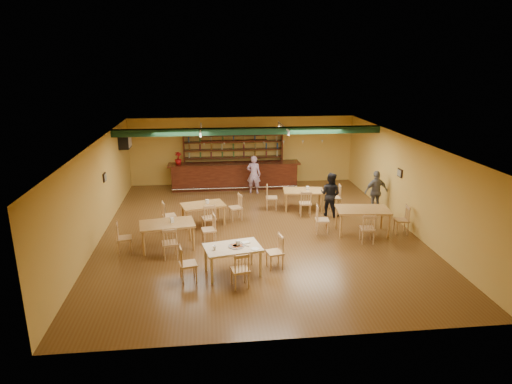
{
  "coord_description": "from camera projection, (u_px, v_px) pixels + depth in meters",
  "views": [
    {
      "loc": [
        -1.53,
        -13.66,
        5.42
      ],
      "look_at": [
        0.02,
        0.6,
        1.15
      ],
      "focal_mm": 31.23,
      "sensor_mm": 36.0,
      "label": 1
    }
  ],
  "objects": [
    {
      "name": "poinsettia",
      "position": [
        178.0,
        158.0,
        18.94
      ],
      "size": [
        0.38,
        0.38,
        0.53
      ],
      "primitive_type": "imported",
      "rotation": [
        0.0,
        0.0,
        0.35
      ],
      "color": "maroon",
      "rests_on": "bar_counter"
    },
    {
      "name": "track_rail_left",
      "position": [
        201.0,
        128.0,
        16.94
      ],
      "size": [
        0.05,
        2.5,
        0.05
      ],
      "primitive_type": "cube",
      "color": "silver",
      "rests_on": "ceiling"
    },
    {
      "name": "patron_right_b",
      "position": [
        376.0,
        192.0,
        16.31
      ],
      "size": [
        0.97,
        0.53,
        1.56
      ],
      "primitive_type": "imported",
      "rotation": [
        0.0,
        0.0,
        3.31
      ],
      "color": "slate",
      "rests_on": "ground"
    },
    {
      "name": "pizza_server",
      "position": [
        242.0,
        245.0,
        11.6
      ],
      "size": [
        0.32,
        0.24,
        0.0
      ],
      "primitive_type": "cube",
      "rotation": [
        0.0,
        0.0,
        -0.52
      ],
      "color": "silver",
      "rests_on": "pizza_tray"
    },
    {
      "name": "near_table",
      "position": [
        233.0,
        260.0,
        11.64
      ],
      "size": [
        1.6,
        1.19,
        0.77
      ],
      "primitive_type": "cube",
      "rotation": [
        0.0,
        0.0,
        0.2
      ],
      "color": "beige",
      "rests_on": "ground"
    },
    {
      "name": "back_bar_hutch",
      "position": [
        234.0,
        160.0,
        19.86
      ],
      "size": [
        4.4,
        0.4,
        2.28
      ],
      "primitive_type": "cube",
      "color": "black",
      "rests_on": "ground"
    },
    {
      "name": "dining_table_d",
      "position": [
        362.0,
        221.0,
        14.38
      ],
      "size": [
        1.77,
        1.18,
        0.83
      ],
      "primitive_type": "cube",
      "rotation": [
        0.0,
        0.0,
        -0.11
      ],
      "color": "#A6753B",
      "rests_on": "ground"
    },
    {
      "name": "patron_right_a",
      "position": [
        330.0,
        194.0,
        15.93
      ],
      "size": [
        0.98,
        0.96,
        1.59
      ],
      "primitive_type": "imported",
      "rotation": [
        0.0,
        0.0,
        2.44
      ],
      "color": "black",
      "rests_on": "ground"
    },
    {
      "name": "picture_right",
      "position": [
        400.0,
        173.0,
        15.23
      ],
      "size": [
        0.04,
        0.34,
        0.28
      ],
      "primitive_type": "cube",
      "color": "black",
      "rests_on": "wall_right"
    },
    {
      "name": "dining_table_a",
      "position": [
        203.0,
        214.0,
        15.2
      ],
      "size": [
        1.6,
        1.2,
        0.72
      ],
      "primitive_type": "cube",
      "rotation": [
        0.0,
        0.0,
        0.26
      ],
      "color": "#A6753B",
      "rests_on": "ground"
    },
    {
      "name": "side_plate",
      "position": [
        255.0,
        249.0,
        11.39
      ],
      "size": [
        0.26,
        0.26,
        0.01
      ],
      "primitive_type": "cylinder",
      "rotation": [
        0.0,
        0.0,
        0.2
      ],
      "color": "white",
      "rests_on": "near_table"
    },
    {
      "name": "track_rail_right",
      "position": [
        284.0,
        126.0,
        17.27
      ],
      "size": [
        0.05,
        2.5,
        0.05
      ],
      "primitive_type": "cube",
      "color": "silver",
      "rests_on": "ceiling"
    },
    {
      "name": "ac_unit",
      "position": [
        125.0,
        141.0,
        17.56
      ],
      "size": [
        0.34,
        0.7,
        0.48
      ],
      "primitive_type": "cube",
      "color": "silver",
      "rests_on": "wall_left"
    },
    {
      "name": "picture_left",
      "position": [
        105.0,
        177.0,
        14.68
      ],
      "size": [
        0.04,
        0.34,
        0.28
      ],
      "primitive_type": "cube",
      "color": "black",
      "rests_on": "wall_left"
    },
    {
      "name": "bar_counter",
      "position": [
        235.0,
        176.0,
        19.42
      ],
      "size": [
        5.68,
        0.85,
        1.13
      ],
      "primitive_type": "cube",
      "color": "black",
      "rests_on": "ground"
    },
    {
      "name": "pizza_tray",
      "position": [
        236.0,
        246.0,
        11.53
      ],
      "size": [
        0.49,
        0.49,
        0.01
      ],
      "primitive_type": "cylinder",
      "rotation": [
        0.0,
        0.0,
        0.25
      ],
      "color": "silver",
      "rests_on": "near_table"
    },
    {
      "name": "ceiling_beam",
      "position": [
        249.0,
        131.0,
        16.57
      ],
      "size": [
        10.0,
        0.3,
        0.25
      ],
      "primitive_type": "cube",
      "color": "black",
      "rests_on": "ceiling"
    },
    {
      "name": "dining_table_c",
      "position": [
        168.0,
        236.0,
        13.25
      ],
      "size": [
        1.72,
        1.2,
        0.79
      ],
      "primitive_type": "cube",
      "rotation": [
        0.0,
        0.0,
        0.16
      ],
      "color": "#A6753B",
      "rests_on": "ground"
    },
    {
      "name": "napkin_stack",
      "position": [
        246.0,
        242.0,
        11.75
      ],
      "size": [
        0.24,
        0.21,
        0.03
      ],
      "primitive_type": "cube",
      "rotation": [
        0.0,
        0.0,
        0.38
      ],
      "color": "white",
      "rests_on": "near_table"
    },
    {
      "name": "dining_table_b",
      "position": [
        303.0,
        200.0,
        16.73
      ],
      "size": [
        1.57,
        1.04,
        0.74
      ],
      "primitive_type": "cube",
      "rotation": [
        0.0,
        0.0,
        -0.1
      ],
      "color": "#A6753B",
      "rests_on": "ground"
    },
    {
      "name": "parmesan_shaker",
      "position": [
        215.0,
        248.0,
        11.32
      ],
      "size": [
        0.09,
        0.09,
        0.11
      ],
      "primitive_type": "cylinder",
      "rotation": [
        0.0,
        0.0,
        0.2
      ],
      "color": "#EAE5C6",
      "rests_on": "near_table"
    },
    {
      "name": "floor",
      "position": [
        257.0,
        230.0,
        14.72
      ],
      "size": [
        12.0,
        12.0,
        0.0
      ],
      "primitive_type": "plane",
      "color": "brown",
      "rests_on": "ground"
    },
    {
      "name": "patron_bar",
      "position": [
        254.0,
        174.0,
        18.65
      ],
      "size": [
        0.66,
        0.52,
        1.61
      ],
      "primitive_type": "imported",
      "rotation": [
        0.0,
        0.0,
        2.9
      ],
      "color": "purple",
      "rests_on": "ground"
    }
  ]
}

